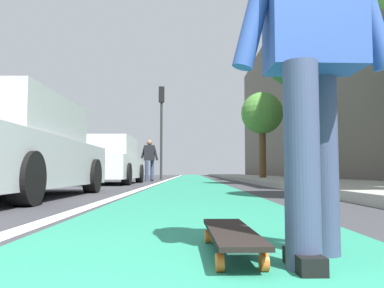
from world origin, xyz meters
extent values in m
plane|color=#38383D|center=(10.00, 0.00, 0.00)|extent=(80.00, 80.00, 0.00)
cube|color=#288466|center=(24.00, 0.00, 0.00)|extent=(56.00, 2.00, 0.00)
cube|color=silver|center=(20.00, 1.15, 0.00)|extent=(52.00, 0.16, 0.01)
cube|color=#9E9B93|center=(18.00, -3.54, 0.07)|extent=(52.00, 3.20, 0.14)
cube|color=#665E54|center=(22.00, -6.43, 5.39)|extent=(40.00, 1.20, 10.77)
cylinder|color=orange|center=(1.61, -0.06, 0.04)|extent=(0.07, 0.03, 0.07)
cylinder|color=orange|center=(1.61, -0.23, 0.04)|extent=(0.07, 0.03, 0.07)
cylinder|color=orange|center=(1.01, -0.08, 0.04)|extent=(0.07, 0.03, 0.07)
cylinder|color=orange|center=(1.01, -0.25, 0.04)|extent=(0.07, 0.03, 0.07)
cube|color=silver|center=(1.61, -0.14, 0.08)|extent=(0.06, 0.12, 0.02)
cube|color=silver|center=(1.01, -0.16, 0.08)|extent=(0.06, 0.12, 0.02)
cube|color=black|center=(1.31, -0.15, 0.10)|extent=(0.85, 0.23, 0.02)
cylinder|color=#384260|center=(1.04, -0.40, 0.41)|extent=(0.14, 0.14, 0.82)
cylinder|color=#384260|center=(1.30, -0.58, 0.41)|extent=(0.14, 0.14, 0.82)
cube|color=black|center=(1.04, -0.40, 0.04)|extent=(0.26, 0.11, 0.07)
cube|color=#2D4C99|center=(1.16, -0.50, 1.12)|extent=(0.25, 0.41, 0.60)
cylinder|color=#2D4C99|center=(1.15, -0.26, 1.12)|extent=(0.10, 0.24, 0.60)
cylinder|color=#2D4C99|center=(1.17, -0.74, 1.12)|extent=(0.10, 0.24, 0.60)
cube|color=#B7B7BC|center=(5.26, 2.71, 0.52)|extent=(4.57, 1.82, 0.70)
cube|color=#B7B7BC|center=(5.11, 2.71, 1.17)|extent=(2.52, 1.67, 0.60)
cube|color=#4C606B|center=(6.37, 2.70, 1.17)|extent=(0.05, 1.59, 0.51)
cylinder|color=black|center=(6.68, 1.84, 0.31)|extent=(0.62, 0.22, 0.61)
cylinder|color=black|center=(3.85, 1.85, 0.31)|extent=(0.62, 0.22, 0.61)
cube|color=silver|center=(12.12, 2.72, 0.53)|extent=(4.48, 1.79, 0.70)
cube|color=silver|center=(11.97, 2.72, 1.18)|extent=(2.47, 1.65, 0.60)
cube|color=#4C606B|center=(13.20, 2.72, 1.18)|extent=(0.04, 1.58, 0.51)
cylinder|color=black|center=(13.51, 3.57, 0.32)|extent=(0.64, 0.22, 0.64)
cylinder|color=black|center=(13.51, 1.87, 0.32)|extent=(0.64, 0.22, 0.64)
cylinder|color=black|center=(10.73, 3.58, 0.32)|extent=(0.64, 0.22, 0.64)
cylinder|color=black|center=(10.73, 1.87, 0.32)|extent=(0.64, 0.22, 0.64)
cylinder|color=#2D2D2D|center=(19.39, 1.55, 1.98)|extent=(0.12, 0.12, 3.96)
cube|color=black|center=(19.39, 1.55, 4.36)|extent=(0.24, 0.28, 0.80)
sphere|color=red|center=(19.52, 1.55, 4.62)|extent=(0.16, 0.16, 0.16)
sphere|color=#392907|center=(19.52, 1.55, 4.36)|extent=(0.16, 0.16, 0.16)
sphere|color=black|center=(19.52, 1.55, 4.10)|extent=(0.16, 0.16, 0.16)
cylinder|color=brown|center=(10.76, -3.14, 1.59)|extent=(0.25, 0.25, 3.18)
sphere|color=#2D6B28|center=(10.76, -3.14, 3.95)|extent=(2.20, 2.20, 2.20)
cylinder|color=brown|center=(16.83, -3.14, 1.18)|extent=(0.30, 0.30, 2.36)
sphere|color=#4C8C38|center=(16.83, -3.14, 3.01)|extent=(1.86, 1.86, 1.86)
cylinder|color=#384260|center=(15.73, 1.65, 0.43)|extent=(0.15, 0.15, 0.85)
cylinder|color=#384260|center=(15.46, 1.83, 0.43)|extent=(0.15, 0.15, 0.85)
cube|color=black|center=(15.73, 1.65, 0.04)|extent=(0.27, 0.10, 0.07)
cube|color=black|center=(15.61, 1.75, 1.17)|extent=(0.25, 0.42, 0.63)
cylinder|color=black|center=(15.61, 1.50, 1.17)|extent=(0.09, 0.25, 0.63)
cylinder|color=black|center=(15.61, 2.00, 1.17)|extent=(0.09, 0.25, 0.63)
sphere|color=#936B4C|center=(15.61, 1.75, 1.59)|extent=(0.23, 0.23, 0.23)
camera|label=1|loc=(-0.51, 0.03, 0.38)|focal=36.67mm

